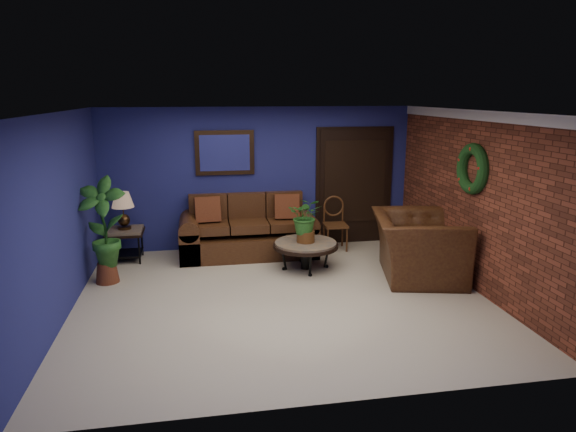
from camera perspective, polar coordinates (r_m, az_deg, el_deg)
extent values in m
plane|color=#BEB19E|center=(7.10, -0.61, -9.06)|extent=(5.50, 5.50, 0.00)
cube|color=navy|center=(9.15, -3.22, 4.20)|extent=(5.50, 0.04, 2.50)
cube|color=navy|center=(6.84, -23.99, -0.13)|extent=(0.04, 5.00, 2.50)
cube|color=brown|center=(7.66, 20.12, 1.56)|extent=(0.04, 5.00, 2.50)
cube|color=silver|center=(6.56, -0.66, 11.54)|extent=(5.50, 5.00, 0.02)
cube|color=white|center=(7.51, 20.65, 10.40)|extent=(0.03, 5.00, 0.14)
cube|color=#3E2814|center=(9.00, -7.05, 6.99)|extent=(1.02, 0.06, 0.77)
cube|color=black|center=(9.52, 7.35, 3.26)|extent=(1.44, 0.06, 2.18)
torus|color=black|center=(7.60, 19.81, 4.95)|extent=(0.16, 0.72, 0.72)
cube|color=#4B2E15|center=(8.88, -4.42, -3.14)|extent=(2.31, 1.00, 0.38)
cube|color=#4B2E15|center=(9.14, -4.69, -0.41)|extent=(1.98, 0.27, 0.95)
cube|color=#4B2E15|center=(8.69, -8.75, -1.22)|extent=(0.64, 0.68, 0.15)
cube|color=#4B2E15|center=(8.72, -4.42, -1.04)|extent=(0.64, 0.68, 0.15)
cube|color=#4B2E15|center=(8.81, -0.16, -0.85)|extent=(0.64, 0.68, 0.15)
cube|color=#4B2E15|center=(8.82, -10.84, -2.96)|extent=(0.34, 1.00, 0.53)
cube|color=#4B2E15|center=(9.00, 1.84, -2.38)|extent=(0.34, 1.00, 0.53)
cube|color=#612D18|center=(8.66, -8.92, 0.69)|extent=(0.42, 0.13, 0.42)
cube|color=#612D18|center=(8.78, -0.12, 1.04)|extent=(0.42, 0.13, 0.42)
cylinder|color=#55504B|center=(8.10, 1.97, -3.07)|extent=(0.97, 0.97, 0.05)
cylinder|color=black|center=(8.11, 1.97, -3.31)|extent=(1.03, 1.03, 0.05)
cylinder|color=black|center=(8.16, 1.96, -4.56)|extent=(0.14, 0.14, 0.39)
cube|color=#55504B|center=(8.89, -17.68, -1.54)|extent=(0.56, 0.56, 0.05)
cube|color=black|center=(8.90, -17.66, -1.79)|extent=(0.59, 0.59, 0.04)
cube|color=black|center=(8.99, -17.50, -3.99)|extent=(0.50, 0.50, 0.03)
cylinder|color=black|center=(8.77, -19.28, -3.62)|extent=(0.03, 0.03, 0.52)
cylinder|color=black|center=(8.70, -16.22, -3.52)|extent=(0.03, 0.03, 0.52)
cylinder|color=black|center=(9.21, -18.84, -2.77)|extent=(0.03, 0.03, 0.52)
cylinder|color=black|center=(9.15, -15.92, -2.67)|extent=(0.03, 0.03, 0.52)
cylinder|color=#3E2814|center=(8.87, -17.70, -1.24)|extent=(0.22, 0.22, 0.04)
sphere|color=#3E2814|center=(8.85, -17.75, -0.57)|extent=(0.20, 0.20, 0.20)
cylinder|color=#3E2814|center=(8.81, -17.83, 0.45)|extent=(0.02, 0.02, 0.25)
cone|color=#93735A|center=(8.78, -17.91, 1.59)|extent=(0.36, 0.36, 0.25)
cube|color=#573419|center=(9.13, 5.30, -1.04)|extent=(0.42, 0.42, 0.04)
torus|color=#573419|center=(9.23, 5.09, 1.11)|extent=(0.38, 0.05, 0.38)
cylinder|color=#573419|center=(9.00, 4.44, -2.77)|extent=(0.03, 0.03, 0.42)
cylinder|color=#573419|center=(9.07, 6.55, -2.68)|extent=(0.03, 0.03, 0.42)
cylinder|color=#573419|center=(9.32, 4.01, -2.19)|extent=(0.03, 0.03, 0.42)
cylinder|color=#573419|center=(9.39, 6.05, -2.11)|extent=(0.03, 0.03, 0.42)
imported|color=#4B2E15|center=(7.98, 14.24, -3.30)|extent=(1.58, 1.72, 0.95)
cylinder|color=brown|center=(8.06, 1.98, -2.29)|extent=(0.28, 0.28, 0.18)
imported|color=#1A5119|center=(7.98, 2.00, 0.01)|extent=(0.64, 0.60, 0.58)
cylinder|color=brown|center=(9.00, 12.79, -3.80)|extent=(0.26, 0.26, 0.20)
imported|color=#1A5119|center=(8.89, 12.93, -1.28)|extent=(0.44, 0.37, 0.72)
cylinder|color=brown|center=(8.06, -19.45, -5.93)|extent=(0.34, 0.34, 0.30)
imported|color=#1A5119|center=(7.85, -19.88, -0.69)|extent=(0.80, 0.64, 1.32)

